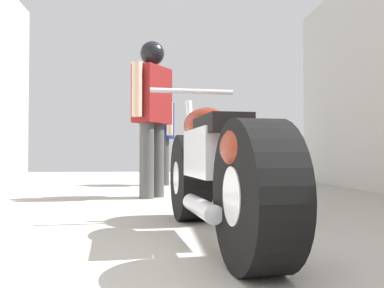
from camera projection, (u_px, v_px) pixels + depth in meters
ground_plane at (183, 208)px, 3.88m from camera, size 17.94×17.94×0.00m
motorcycle_maroon_cruiser at (215, 169)px, 2.41m from camera, size 0.62×2.11×0.98m
mechanic_in_blue at (152, 104)px, 4.89m from camera, size 0.49×0.66×1.83m
mechanic_with_helmet at (162, 127)px, 6.98m from camera, size 0.40×0.61×1.63m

